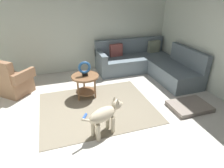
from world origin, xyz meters
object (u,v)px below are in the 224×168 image
at_px(sectional_couch, 147,64).
at_px(torus_sculpture, 85,68).
at_px(dog_bed_mat, 189,106).
at_px(dog_toy_ball, 117,101).
at_px(armchair, 13,82).
at_px(dog, 105,115).
at_px(side_table, 85,81).
at_px(dog_toy_rope, 85,117).

height_order(sectional_couch, torus_sculpture, sectional_couch).
relative_size(dog_bed_mat, dog_toy_ball, 8.02).
bearing_deg(armchair, dog, -8.95).
bearing_deg(armchair, side_table, 18.57).
distance_m(sectional_couch, dog_bed_mat, 1.96).
bearing_deg(torus_sculpture, side_table, 88.21).
distance_m(sectional_couch, armchair, 3.54).
xyz_separation_m(armchair, torus_sculpture, (1.57, -0.67, 0.39)).
bearing_deg(dog, sectional_couch, 115.82).
bearing_deg(sectional_couch, dog_toy_rope, -143.22).
bearing_deg(torus_sculpture, dog_toy_ball, -38.26).
relative_size(armchair, dog_bed_mat, 1.25).
bearing_deg(dog_toy_ball, sectional_couch, 43.00).
xyz_separation_m(side_table, dog, (0.07, -1.33, -0.04)).
bearing_deg(dog, torus_sculpture, 160.03).
bearing_deg(dog, armchair, -163.45).
height_order(side_table, torus_sculpture, torus_sculpture).
xyz_separation_m(armchair, dog_bed_mat, (3.53, -1.78, -0.28)).
height_order(armchair, side_table, armchair).
height_order(dog, dog_toy_rope, dog).
distance_m(sectional_couch, torus_sculpture, 2.17).
bearing_deg(dog_bed_mat, armchair, 153.18).
relative_size(armchair, dog_toy_ball, 9.99).
bearing_deg(sectional_couch, armchair, -177.44).
xyz_separation_m(dog_toy_ball, dog_toy_rope, (-0.77, -0.32, -0.02)).
height_order(torus_sculpture, dog_bed_mat, torus_sculpture).
bearing_deg(dog_bed_mat, side_table, 150.37).
relative_size(torus_sculpture, dog_bed_mat, 0.41).
bearing_deg(sectional_couch, dog, -131.37).
xyz_separation_m(armchair, dog, (1.64, -2.00, 0.05)).
bearing_deg(dog_bed_mat, dog, -173.60).
distance_m(armchair, dog_bed_mat, 3.96).
bearing_deg(dog_toy_ball, armchair, 152.31).
height_order(armchair, dog_toy_rope, armchair).
height_order(torus_sculpture, dog, torus_sculpture).
distance_m(armchair, dog_toy_rope, 2.03).
relative_size(side_table, dog_toy_ball, 6.02).
distance_m(dog_bed_mat, dog_toy_ball, 1.52).
xyz_separation_m(sectional_couch, dog_toy_rope, (-2.16, -1.61, -0.26)).
height_order(sectional_couch, dog, sectional_couch).
bearing_deg(side_table, dog_bed_mat, -29.63).
bearing_deg(dog_toy_rope, dog_bed_mat, -8.74).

